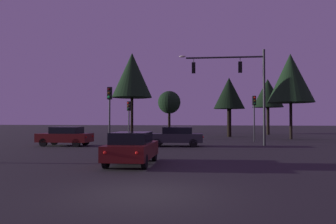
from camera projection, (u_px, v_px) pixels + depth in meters
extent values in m
plane|color=#262326|center=(194.00, 140.00, 33.29)|extent=(168.00, 168.00, 0.00)
cylinder|color=#232326|center=(264.00, 97.00, 25.96)|extent=(0.20, 0.20, 7.82)
cylinder|color=#232326|center=(224.00, 57.00, 26.38)|extent=(6.34, 0.34, 0.14)
ellipsoid|color=#F4EACC|center=(182.00, 56.00, 26.75)|extent=(0.56, 0.28, 0.16)
cylinder|color=#232326|center=(240.00, 59.00, 26.24)|extent=(0.05, 0.05, 0.38)
cube|color=black|center=(240.00, 67.00, 26.22)|extent=(0.31, 0.25, 0.90)
sphere|color=red|center=(240.00, 64.00, 26.37)|extent=(0.18, 0.18, 0.18)
sphere|color=#56380C|center=(240.00, 67.00, 26.36)|extent=(0.18, 0.18, 0.18)
sphere|color=#0C4219|center=(240.00, 71.00, 26.36)|extent=(0.18, 0.18, 0.18)
cylinder|color=#232326|center=(194.00, 60.00, 26.64)|extent=(0.05, 0.05, 0.37)
cube|color=black|center=(194.00, 68.00, 26.63)|extent=(0.31, 0.25, 0.90)
sphere|color=red|center=(194.00, 65.00, 26.77)|extent=(0.18, 0.18, 0.18)
sphere|color=#56380C|center=(194.00, 68.00, 26.77)|extent=(0.18, 0.18, 0.18)
sphere|color=#0C4219|center=(194.00, 71.00, 26.76)|extent=(0.18, 0.18, 0.18)
cylinder|color=#232326|center=(254.00, 124.00, 30.35)|extent=(0.12, 0.12, 3.46)
cube|color=black|center=(254.00, 101.00, 30.40)|extent=(0.37, 0.33, 0.90)
sphere|color=red|center=(255.00, 97.00, 30.27)|extent=(0.18, 0.18, 0.18)
sphere|color=#56380C|center=(255.00, 100.00, 30.27)|extent=(0.18, 0.18, 0.18)
sphere|color=#0C4219|center=(255.00, 103.00, 30.26)|extent=(0.18, 0.18, 0.18)
cylinder|color=#232326|center=(129.00, 126.00, 30.12)|extent=(0.12, 0.12, 2.92)
cube|color=black|center=(129.00, 106.00, 30.16)|extent=(0.36, 0.32, 0.90)
sphere|color=red|center=(128.00, 103.00, 30.04)|extent=(0.18, 0.18, 0.18)
sphere|color=#56380C|center=(128.00, 106.00, 30.04)|extent=(0.18, 0.18, 0.18)
sphere|color=#0C4219|center=(128.00, 109.00, 30.03)|extent=(0.18, 0.18, 0.18)
cylinder|color=#232326|center=(109.00, 124.00, 23.18)|extent=(0.12, 0.12, 3.57)
cube|color=black|center=(110.00, 93.00, 23.24)|extent=(0.32, 0.27, 0.90)
sphere|color=#4C0A0A|center=(109.00, 89.00, 23.11)|extent=(0.18, 0.18, 0.18)
sphere|color=#56380C|center=(109.00, 93.00, 23.10)|extent=(0.18, 0.18, 0.18)
sphere|color=#1EE04C|center=(109.00, 97.00, 23.09)|extent=(0.18, 0.18, 0.18)
cube|color=#4C0F0F|center=(132.00, 150.00, 15.01)|extent=(2.00, 4.14, 0.68)
cube|color=black|center=(131.00, 138.00, 14.88)|extent=(1.68, 2.25, 0.52)
cylinder|color=black|center=(122.00, 154.00, 16.44)|extent=(0.22, 0.65, 0.64)
cylinder|color=black|center=(154.00, 155.00, 16.25)|extent=(0.22, 0.65, 0.64)
cylinder|color=black|center=(106.00, 161.00, 13.75)|extent=(0.22, 0.65, 0.64)
cylinder|color=black|center=(145.00, 162.00, 13.57)|extent=(0.22, 0.65, 0.64)
sphere|color=red|center=(105.00, 153.00, 13.04)|extent=(0.14, 0.14, 0.14)
sphere|color=red|center=(137.00, 153.00, 12.90)|extent=(0.14, 0.14, 0.14)
cube|color=#232328|center=(176.00, 138.00, 25.30)|extent=(4.31, 2.04, 0.68)
cube|color=black|center=(178.00, 130.00, 25.30)|extent=(2.35, 1.68, 0.52)
cylinder|color=black|center=(157.00, 143.00, 24.61)|extent=(0.65, 0.23, 0.64)
cylinder|color=black|center=(159.00, 141.00, 26.22)|extent=(0.65, 0.23, 0.64)
cylinder|color=black|center=(193.00, 143.00, 24.36)|extent=(0.65, 0.23, 0.64)
cylinder|color=black|center=(194.00, 142.00, 25.98)|extent=(0.65, 0.23, 0.64)
sphere|color=red|center=(203.00, 137.00, 24.48)|extent=(0.14, 0.14, 0.14)
sphere|color=red|center=(203.00, 136.00, 25.75)|extent=(0.14, 0.14, 0.14)
cube|color=#4C0F0F|center=(65.00, 138.00, 25.60)|extent=(4.19, 1.98, 0.68)
cube|color=black|center=(67.00, 130.00, 25.59)|extent=(2.28, 1.67, 0.52)
cylinder|color=black|center=(43.00, 142.00, 24.99)|extent=(0.64, 0.22, 0.64)
cylinder|color=black|center=(54.00, 141.00, 26.65)|extent=(0.64, 0.22, 0.64)
cylinder|color=black|center=(76.00, 143.00, 24.54)|extent=(0.64, 0.22, 0.64)
cylinder|color=black|center=(85.00, 141.00, 26.20)|extent=(0.64, 0.22, 0.64)
sphere|color=red|center=(86.00, 137.00, 24.62)|extent=(0.14, 0.14, 0.14)
sphere|color=red|center=(93.00, 136.00, 25.92)|extent=(0.14, 0.14, 0.14)
cylinder|color=black|center=(132.00, 118.00, 34.31)|extent=(0.30, 0.30, 4.47)
cone|color=black|center=(132.00, 75.00, 34.42)|extent=(4.30, 4.30, 4.81)
cylinder|color=black|center=(169.00, 122.00, 49.17)|extent=(0.39, 0.39, 3.54)
sphere|color=black|center=(169.00, 102.00, 49.24)|extent=(3.48, 3.48, 3.48)
cylinder|color=black|center=(268.00, 121.00, 44.52)|extent=(0.42, 0.42, 3.81)
cone|color=black|center=(268.00, 93.00, 44.61)|extent=(4.23, 4.23, 3.96)
cylinder|color=black|center=(291.00, 121.00, 34.39)|extent=(0.30, 0.30, 3.93)
cone|color=black|center=(291.00, 78.00, 34.49)|extent=(4.89, 4.89, 5.30)
cylinder|color=black|center=(229.00, 123.00, 39.15)|extent=(0.50, 0.50, 3.43)
cone|color=black|center=(229.00, 93.00, 39.23)|extent=(3.80, 3.80, 3.83)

